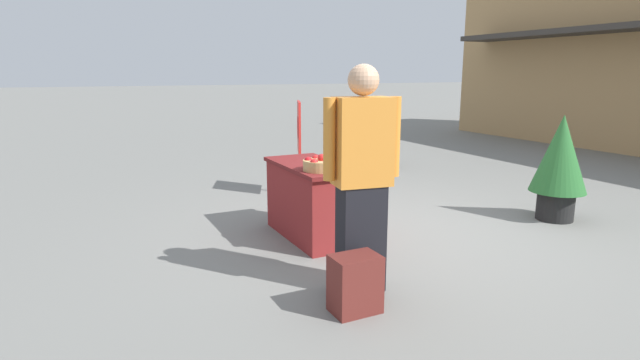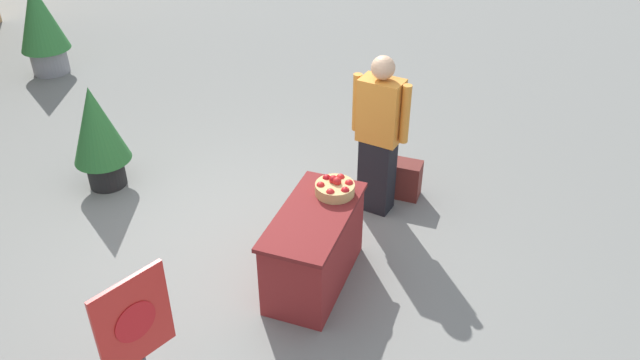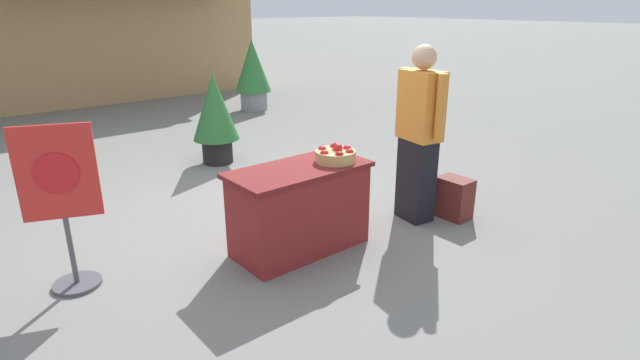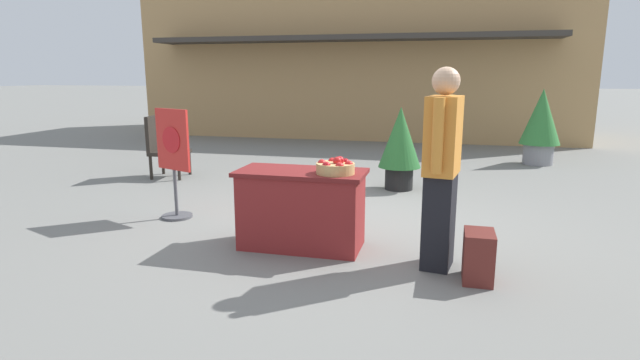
{
  "view_description": "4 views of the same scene",
  "coord_description": "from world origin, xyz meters",
  "px_view_note": "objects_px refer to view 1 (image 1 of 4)",
  "views": [
    {
      "loc": [
        4.23,
        -2.98,
        1.68
      ],
      "look_at": [
        -0.09,
        -0.85,
        0.63
      ],
      "focal_mm": 28.0,
      "sensor_mm": 36.0,
      "label": 1
    },
    {
      "loc": [
        -4.29,
        -2.39,
        3.97
      ],
      "look_at": [
        0.08,
        -0.79,
        0.9
      ],
      "focal_mm": 35.0,
      "sensor_mm": 36.0,
      "label": 2
    },
    {
      "loc": [
        -2.69,
        -4.07,
        2.09
      ],
      "look_at": [
        0.07,
        -0.75,
        0.56
      ],
      "focal_mm": 28.0,
      "sensor_mm": 36.0,
      "label": 3
    },
    {
      "loc": [
        1.07,
        -5.37,
        1.68
      ],
      "look_at": [
        -0.25,
        -0.1,
        0.52
      ],
      "focal_mm": 28.0,
      "sensor_mm": 36.0,
      "label": 4
    }
  ],
  "objects_px": {
    "display_table": "(313,200)",
    "patio_chair": "(374,136)",
    "person_visitor": "(362,178)",
    "poster_board": "(299,145)",
    "potted_plant_far_right": "(560,161)",
    "backpack": "(355,284)",
    "apple_basket": "(322,164)"
  },
  "relations": [
    {
      "from": "poster_board",
      "to": "apple_basket",
      "type": "bearing_deg",
      "value": 93.54
    },
    {
      "from": "poster_board",
      "to": "potted_plant_far_right",
      "type": "distance_m",
      "value": 3.24
    },
    {
      "from": "display_table",
      "to": "patio_chair",
      "type": "bearing_deg",
      "value": 139.16
    },
    {
      "from": "poster_board",
      "to": "display_table",
      "type": "bearing_deg",
      "value": 92.19
    },
    {
      "from": "person_visitor",
      "to": "patio_chair",
      "type": "distance_m",
      "value": 5.37
    },
    {
      "from": "poster_board",
      "to": "patio_chair",
      "type": "height_order",
      "value": "poster_board"
    },
    {
      "from": "display_table",
      "to": "potted_plant_far_right",
      "type": "relative_size",
      "value": 1.02
    },
    {
      "from": "person_visitor",
      "to": "poster_board",
      "type": "relative_size",
      "value": 1.35
    },
    {
      "from": "apple_basket",
      "to": "patio_chair",
      "type": "xyz_separation_m",
      "value": [
        -3.52,
        2.81,
        -0.29
      ]
    },
    {
      "from": "display_table",
      "to": "potted_plant_far_right",
      "type": "xyz_separation_m",
      "value": [
        0.7,
        2.77,
        0.3
      ]
    },
    {
      "from": "patio_chair",
      "to": "potted_plant_far_right",
      "type": "relative_size",
      "value": 0.83
    },
    {
      "from": "apple_basket",
      "to": "backpack",
      "type": "relative_size",
      "value": 0.85
    },
    {
      "from": "apple_basket",
      "to": "poster_board",
      "type": "distance_m",
      "value": 2.2
    },
    {
      "from": "backpack",
      "to": "patio_chair",
      "type": "bearing_deg",
      "value": 146.45
    },
    {
      "from": "backpack",
      "to": "poster_board",
      "type": "distance_m",
      "value": 3.57
    },
    {
      "from": "backpack",
      "to": "display_table",
      "type": "bearing_deg",
      "value": 164.61
    },
    {
      "from": "potted_plant_far_right",
      "to": "display_table",
      "type": "bearing_deg",
      "value": -104.13
    },
    {
      "from": "poster_board",
      "to": "potted_plant_far_right",
      "type": "bearing_deg",
      "value": 153.46
    },
    {
      "from": "potted_plant_far_right",
      "to": "backpack",
      "type": "bearing_deg",
      "value": -73.7
    },
    {
      "from": "apple_basket",
      "to": "potted_plant_far_right",
      "type": "bearing_deg",
      "value": 83.09
    },
    {
      "from": "display_table",
      "to": "apple_basket",
      "type": "bearing_deg",
      "value": -11.38
    },
    {
      "from": "display_table",
      "to": "backpack",
      "type": "height_order",
      "value": "display_table"
    },
    {
      "from": "display_table",
      "to": "patio_chair",
      "type": "height_order",
      "value": "patio_chair"
    },
    {
      "from": "apple_basket",
      "to": "person_visitor",
      "type": "distance_m",
      "value": 0.97
    },
    {
      "from": "poster_board",
      "to": "potted_plant_far_right",
      "type": "relative_size",
      "value": 1.06
    },
    {
      "from": "person_visitor",
      "to": "poster_board",
      "type": "height_order",
      "value": "person_visitor"
    },
    {
      "from": "apple_basket",
      "to": "backpack",
      "type": "height_order",
      "value": "apple_basket"
    },
    {
      "from": "apple_basket",
      "to": "backpack",
      "type": "distance_m",
      "value": 1.48
    },
    {
      "from": "backpack",
      "to": "poster_board",
      "type": "xyz_separation_m",
      "value": [
        -3.37,
        1.07,
        0.48
      ]
    },
    {
      "from": "apple_basket",
      "to": "potted_plant_far_right",
      "type": "distance_m",
      "value": 2.87
    },
    {
      "from": "patio_chair",
      "to": "potted_plant_far_right",
      "type": "xyz_separation_m",
      "value": [
        3.86,
        0.04,
        0.15
      ]
    },
    {
      "from": "apple_basket",
      "to": "patio_chair",
      "type": "distance_m",
      "value": 4.51
    }
  ]
}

